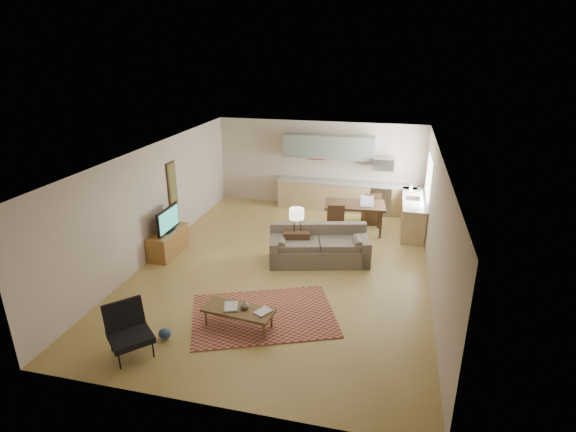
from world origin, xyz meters
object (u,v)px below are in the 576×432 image
(sofa, at_px, (319,245))
(dining_table, at_px, (354,218))
(coffee_table, at_px, (239,318))
(tv_credenza, at_px, (168,242))
(armchair, at_px, (130,332))
(console_table, at_px, (296,245))

(sofa, bearing_deg, dining_table, 58.79)
(coffee_table, distance_m, dining_table, 5.31)
(tv_credenza, relative_size, dining_table, 0.80)
(sofa, relative_size, coffee_table, 1.86)
(tv_credenza, bearing_deg, armchair, -71.27)
(coffee_table, height_order, armchair, armchair)
(coffee_table, height_order, console_table, console_table)
(tv_credenza, height_order, dining_table, dining_table)
(console_table, bearing_deg, sofa, -17.71)
(coffee_table, bearing_deg, dining_table, 79.46)
(sofa, xyz_separation_m, console_table, (-0.56, 0.05, -0.06))
(sofa, xyz_separation_m, tv_credenza, (-3.71, -0.42, -0.12))
(armchair, xyz_separation_m, console_table, (1.88, 4.20, -0.07))
(tv_credenza, xyz_separation_m, console_table, (3.15, 0.46, 0.06))
(tv_credenza, bearing_deg, sofa, 6.43)
(coffee_table, xyz_separation_m, armchair, (-1.48, -1.15, 0.24))
(coffee_table, height_order, tv_credenza, tv_credenza)
(sofa, distance_m, console_table, 0.57)
(sofa, distance_m, tv_credenza, 3.73)
(sofa, distance_m, dining_table, 2.15)
(coffee_table, relative_size, tv_credenza, 1.01)
(armchair, distance_m, console_table, 4.60)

